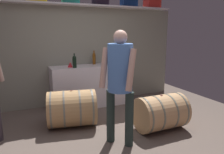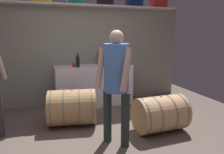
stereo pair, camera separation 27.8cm
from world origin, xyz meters
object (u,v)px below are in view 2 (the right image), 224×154
wine_bottle_amber (98,58)px  red_funnel (74,64)px  toolcase_red (159,1)px  wine_barrel_far (72,107)px  visitor_tasting (116,77)px  wine_glass (117,60)px  work_cabinet (94,85)px  wine_bottle_green (116,58)px  wine_barrel_near (160,114)px  wine_bottle_dark (78,61)px  toolcase_navy (134,0)px

wine_bottle_amber → red_funnel: wine_bottle_amber is taller
toolcase_red → wine_barrel_far: 3.29m
toolcase_red → red_funnel: (-2.13, -0.24, -1.40)m
wine_barrel_far → visitor_tasting: visitor_tasting is taller
wine_bottle_amber → wine_glass: 0.43m
work_cabinet → visitor_tasting: (-0.14, -1.82, 0.56)m
wine_glass → work_cabinet: bearing=-179.8°
toolcase_red → wine_bottle_green: bearing=-176.1°
wine_bottle_green → wine_barrel_far: size_ratio=0.29×
wine_bottle_green → wine_barrel_near: (0.13, -1.79, -0.73)m
wine_barrel_near → visitor_tasting: visitor_tasting is taller
toolcase_red → visitor_tasting: (-1.83, -2.00, -1.35)m
wine_bottle_amber → wine_glass: size_ratio=2.06×
toolcase_red → work_cabinet: size_ratio=0.20×
toolcase_red → wine_bottle_dark: 2.48m
toolcase_navy → wine_bottle_amber: bearing=-176.8°
wine_bottle_amber → wine_barrel_near: (0.56, -1.80, -0.75)m
wine_bottle_dark → red_funnel: (-0.06, 0.12, -0.08)m
red_funnel → toolcase_navy: bearing=9.1°
work_cabinet → wine_bottle_amber: wine_bottle_amber is taller
toolcase_red → wine_bottle_amber: (-1.54, -0.04, -1.32)m
red_funnel → visitor_tasting: 1.79m
toolcase_navy → visitor_tasting: (-1.18, -2.00, -1.34)m
wine_bottle_dark → wine_barrel_far: bearing=-108.9°
wine_bottle_amber → wine_bottle_dark: size_ratio=1.05×
toolcase_red → wine_glass: toolcase_red is taller
wine_bottle_green → wine_barrel_near: size_ratio=0.32×
visitor_tasting → wine_bottle_green: bearing=-60.5°
wine_bottle_amber → wine_barrel_far: wine_bottle_amber is taller
work_cabinet → wine_bottle_dark: size_ratio=5.71×
toolcase_red → visitor_tasting: 3.03m
wine_bottle_amber → wine_bottle_green: wine_bottle_amber is taller
wine_bottle_dark → wine_bottle_green: bearing=17.5°
toolcase_red → wine_glass: (-1.13, -0.18, -1.35)m
visitor_tasting → wine_bottle_dark: bearing=-32.0°
wine_bottle_amber → visitor_tasting: visitor_tasting is taller
work_cabinet → wine_barrel_near: bearing=-66.9°
wine_bottle_green → visitor_tasting: 2.08m
wine_barrel_far → wine_barrel_near: bearing=-17.5°
wine_bottle_amber → visitor_tasting: 1.98m
toolcase_red → wine_bottle_dark: toolcase_red is taller
wine_bottle_amber → wine_glass: wine_bottle_amber is taller
wine_bottle_amber → toolcase_red: bearing=1.6°
work_cabinet → wine_bottle_amber: (0.15, 0.14, 0.60)m
wine_glass → wine_bottle_amber: bearing=161.1°
toolcase_red → wine_bottle_dark: size_ratio=1.16×
toolcase_red → wine_bottle_green: 1.74m
work_cabinet → wine_glass: size_ratio=11.18×
toolcase_red → wine_glass: size_ratio=2.26×
work_cabinet → wine_barrel_near: size_ratio=2.04×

